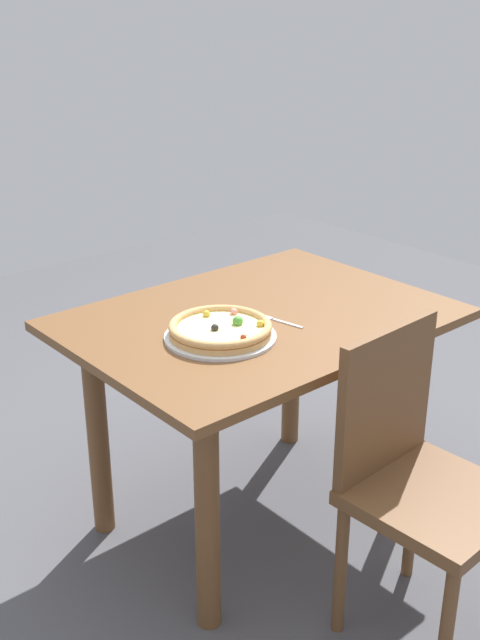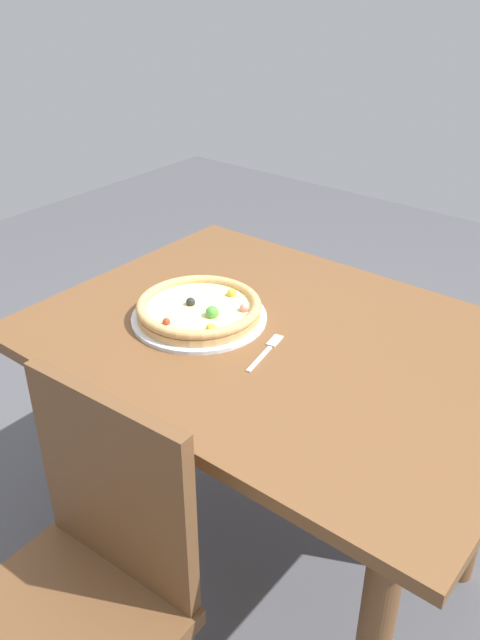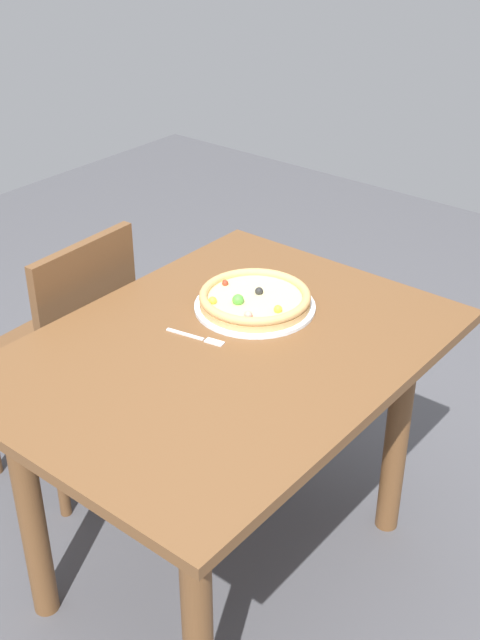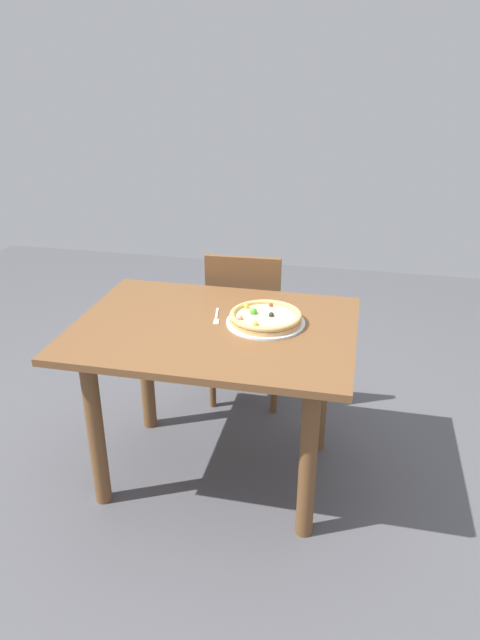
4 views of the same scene
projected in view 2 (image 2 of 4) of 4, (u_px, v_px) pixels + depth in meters
The scene contains 6 objects.
ground_plane at pixel (274, 558), 1.90m from camera, with size 6.00×6.00×0.00m, color #4C4C51.
dining_table at pixel (281, 384), 1.59m from camera, with size 1.17×0.86×0.76m.
chair_near at pixel (77, 598), 1.22m from camera, with size 0.42×0.42×0.89m.
plate at pixel (199, 317), 1.59m from camera, with size 0.33×0.33×0.01m, color silver.
pizza at pixel (199, 308), 1.57m from camera, with size 0.30×0.30×0.05m.
fork at pixel (268, 350), 1.46m from camera, with size 0.05×0.17×0.00m.
Camera 2 is at (0.73, -1.08, 1.56)m, focal length 36.45 mm.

